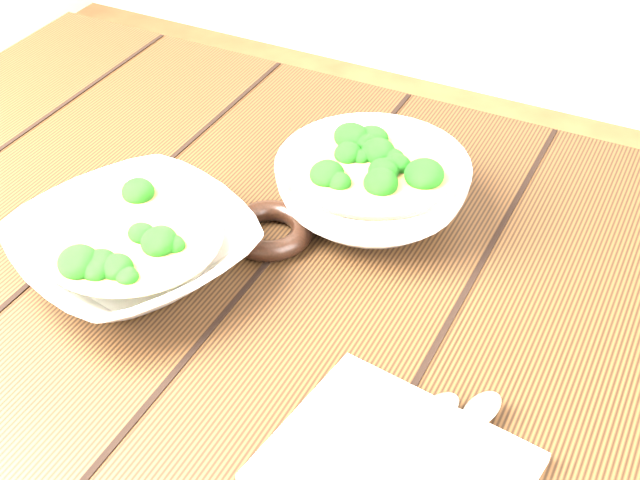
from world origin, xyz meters
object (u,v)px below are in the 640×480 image
(soup_bowl_front, at_px, (134,247))
(trivet, at_px, (270,230))
(soup_bowl_back, at_px, (372,186))
(napkin, at_px, (395,468))
(table, at_px, (285,353))

(soup_bowl_front, relative_size, trivet, 3.19)
(soup_bowl_back, xyz_separation_m, trivet, (-0.08, -0.09, -0.03))
(soup_bowl_back, distance_m, napkin, 0.35)
(soup_bowl_back, relative_size, napkin, 1.42)
(table, height_order, soup_bowl_back, soup_bowl_back)
(table, height_order, soup_bowl_front, soup_bowl_front)
(soup_bowl_front, xyz_separation_m, soup_bowl_back, (0.18, 0.20, 0.01))
(trivet, height_order, napkin, trivet)
(soup_bowl_front, bearing_deg, trivet, 47.38)
(table, distance_m, trivet, 0.14)
(table, height_order, napkin, napkin)
(soup_bowl_back, distance_m, trivet, 0.12)
(soup_bowl_front, xyz_separation_m, trivet, (0.10, 0.11, -0.02))
(trivet, bearing_deg, table, -48.39)
(trivet, xyz_separation_m, napkin, (0.24, -0.22, -0.01))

